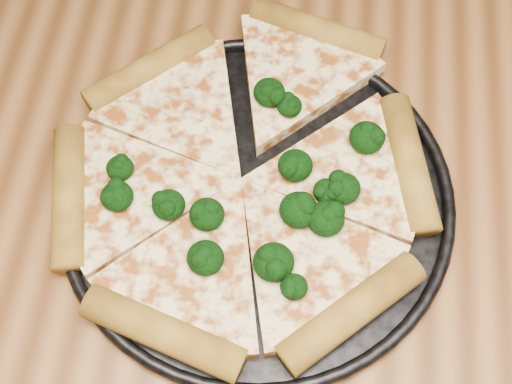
# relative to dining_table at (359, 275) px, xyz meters

# --- Properties ---
(dining_table) EXTENTS (1.20, 0.90, 0.75)m
(dining_table) POSITION_rel_dining_table_xyz_m (0.00, 0.00, 0.00)
(dining_table) COLOR brown
(dining_table) RESTS_ON ground
(pizza_pan) EXTENTS (0.34, 0.34, 0.02)m
(pizza_pan) POSITION_rel_dining_table_xyz_m (-0.10, 0.02, 0.10)
(pizza_pan) COLOR black
(pizza_pan) RESTS_ON dining_table
(pizza) EXTENTS (0.34, 0.37, 0.03)m
(pizza) POSITION_rel_dining_table_xyz_m (-0.11, 0.04, 0.11)
(pizza) COLOR #FFE49C
(pizza) RESTS_ON pizza_pan
(broccoli_florets) EXTENTS (0.23, 0.20, 0.02)m
(broccoli_florets) POSITION_rel_dining_table_xyz_m (-0.09, 0.01, 0.12)
(broccoli_florets) COLOR black
(broccoli_florets) RESTS_ON pizza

